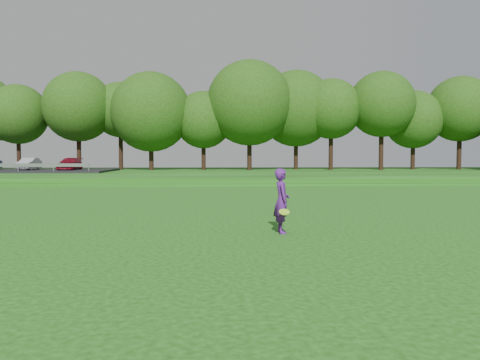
{
  "coord_description": "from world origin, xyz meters",
  "views": [
    {
      "loc": [
        -1.16,
        -14.18,
        2.2
      ],
      "look_at": [
        -0.39,
        2.92,
        1.3
      ],
      "focal_mm": 35.0,
      "sensor_mm": 36.0,
      "label": 1
    }
  ],
  "objects": [
    {
      "name": "ground",
      "position": [
        0.0,
        0.0,
        0.0
      ],
      "size": [
        140.0,
        140.0,
        0.0
      ],
      "primitive_type": "plane",
      "color": "#17440D",
      "rests_on": "ground"
    },
    {
      "name": "woman",
      "position": [
        0.61,
        -1.08,
        0.91
      ],
      "size": [
        0.49,
        1.01,
        1.83
      ],
      "color": "#581C7F",
      "rests_on": "ground"
    },
    {
      "name": "walking_path",
      "position": [
        0.0,
        20.0,
        0.02
      ],
      "size": [
        130.0,
        1.6,
        0.04
      ],
      "primitive_type": "cube",
      "color": "gray",
      "rests_on": "ground"
    },
    {
      "name": "treeline",
      "position": [
        0.0,
        38.0,
        8.1
      ],
      "size": [
        104.0,
        7.0,
        15.0
      ],
      "primitive_type": null,
      "color": "#1A3B0D",
      "rests_on": "berm"
    },
    {
      "name": "berm",
      "position": [
        0.0,
        34.0,
        0.3
      ],
      "size": [
        130.0,
        30.0,
        0.6
      ],
      "primitive_type": "cube",
      "color": "#17440D",
      "rests_on": "ground"
    }
  ]
}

